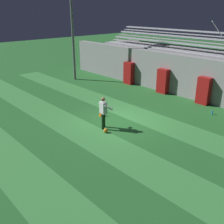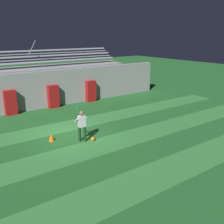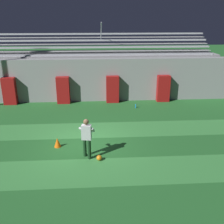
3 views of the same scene
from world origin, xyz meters
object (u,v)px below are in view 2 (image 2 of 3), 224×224
goalkeeper (82,124)px  soccer_ball (93,139)px  padding_pillar_gate_left (10,103)px  water_bottle (77,107)px  traffic_cone (51,137)px  padding_pillar_far_right (91,91)px  padding_pillar_gate_right (53,97)px

goalkeeper → soccer_ball: 1.01m
padding_pillar_gate_left → water_bottle: 4.80m
traffic_cone → water_bottle: traffic_cone is taller
soccer_ball → water_bottle: 6.57m
padding_pillar_far_right → water_bottle: bearing=-147.9°
padding_pillar_gate_right → goalkeeper: padding_pillar_gate_right is taller
padding_pillar_gate_right → padding_pillar_far_right: same height
padding_pillar_far_right → traffic_cone: padding_pillar_far_right is taller
padding_pillar_gate_right → water_bottle: bearing=-42.8°
traffic_cone → water_bottle: (4.19, 4.86, -0.09)m
goalkeeper → water_bottle: size_ratio=6.96×
padding_pillar_far_right → goalkeeper: 8.60m
goalkeeper → water_bottle: goalkeeper is taller
padding_pillar_gate_left → traffic_cone: padding_pillar_gate_left is taller
padding_pillar_gate_left → goalkeeper: (1.71, -7.09, 0.08)m
padding_pillar_gate_left → water_bottle: (4.57, -1.26, -0.75)m
goalkeeper → soccer_ball: (0.48, -0.29, -0.84)m
goalkeeper → soccer_ball: goalkeeper is taller
goalkeeper → traffic_cone: 1.81m
soccer_ball → goalkeeper: bearing=148.7°
padding_pillar_gate_left → water_bottle: size_ratio=7.28×
padding_pillar_gate_left → traffic_cone: bearing=-86.5°
padding_pillar_gate_right → traffic_cone: (-2.83, -6.12, -0.66)m
water_bottle → padding_pillar_gate_left: bearing=164.6°
padding_pillar_far_right → goalkeeper: (-4.87, -7.09, 0.08)m
goalkeeper → soccer_ball: bearing=-31.3°
padding_pillar_gate_left → water_bottle: padding_pillar_gate_left is taller
padding_pillar_gate_left → goalkeeper: padding_pillar_gate_left is taller
water_bottle → padding_pillar_far_right: bearing=32.1°
padding_pillar_gate_right → soccer_ball: (-1.02, -7.38, -0.76)m
padding_pillar_gate_right → soccer_ball: size_ratio=7.94×
padding_pillar_gate_right → padding_pillar_far_right: (3.37, 0.00, 0.00)m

